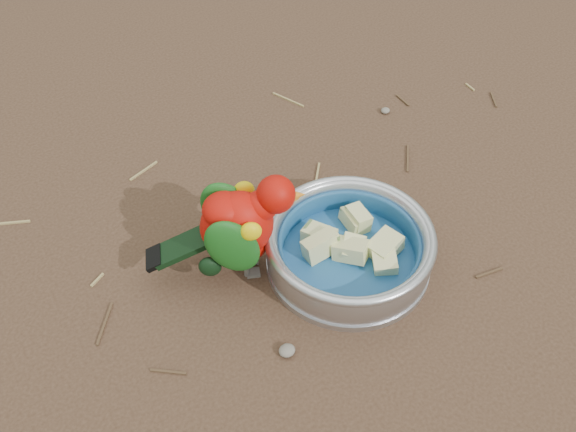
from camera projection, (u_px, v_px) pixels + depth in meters
ground at (370, 262)px, 0.87m from camera, size 60.00×60.00×0.00m
food_bowl at (348, 260)px, 0.86m from camera, size 0.22×0.22×0.02m
bowl_wall at (349, 245)px, 0.84m from camera, size 0.22×0.22×0.04m
fruit_wedges at (349, 249)px, 0.84m from camera, size 0.13×0.13×0.03m
lory_parrot at (240, 231)px, 0.80m from camera, size 0.21×0.15×0.15m
ground_debris at (343, 220)px, 0.92m from camera, size 0.90×0.80×0.01m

